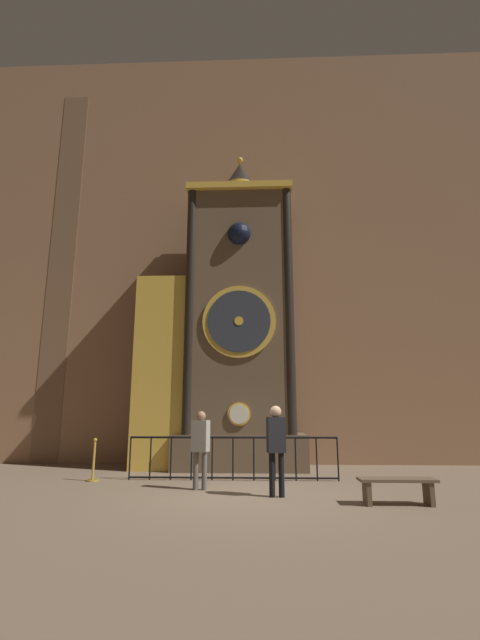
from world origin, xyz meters
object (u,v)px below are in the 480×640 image
visitor_far (276,441)px  stanchion_post (93,467)px  clock_tower (225,329)px  visitor_bench (397,486)px  visitor_near (201,442)px

visitor_far → stanchion_post: visitor_far is taller
clock_tower → stanchion_post: size_ratio=10.04×
visitor_far → stanchion_post: size_ratio=1.75×
stanchion_post → visitor_bench: (6.29, -2.37, 0.00)m
visitor_far → clock_tower: bearing=97.4°
clock_tower → visitor_far: size_ratio=5.75×
clock_tower → stanchion_post: 5.19m
stanchion_post → visitor_bench: stanchion_post is taller
clock_tower → visitor_far: 5.11m
visitor_near → visitor_bench: 3.92m
visitor_near → visitor_far: size_ratio=0.94×
clock_tower → stanchion_post: bearing=-143.2°
clock_tower → visitor_near: clock_tower is taller
stanchion_post → visitor_bench: bearing=-20.7°
clock_tower → visitor_near: size_ratio=6.13×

